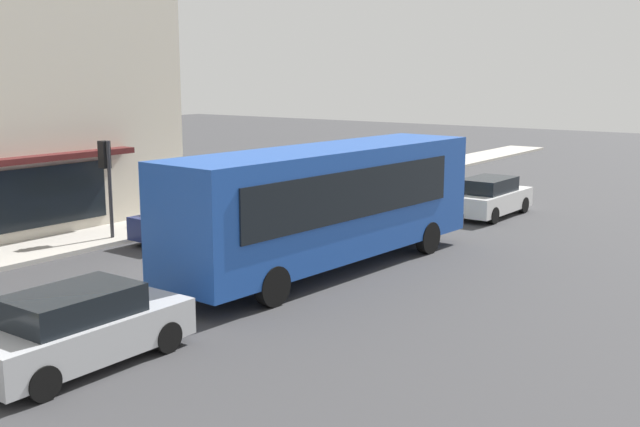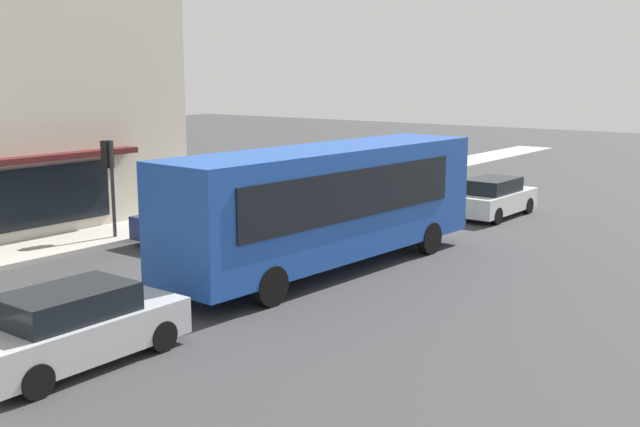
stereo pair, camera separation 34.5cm
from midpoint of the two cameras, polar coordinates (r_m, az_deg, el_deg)
name	(u,v)px [view 2 (the right image)]	position (r m, az deg, el deg)	size (l,w,h in m)	color
ground	(187,273)	(21.60, -9.51, -4.44)	(120.00, 120.00, 0.00)	#38383A
sidewalk	(67,244)	(25.87, -18.13, -2.16)	(80.00, 2.57, 0.15)	#B2ADA3
lane_centre_stripe	(187,273)	(21.60, -9.51, -4.43)	(36.00, 0.16, 0.01)	#D8D14C
bus	(329,201)	(21.28, 1.16, 0.95)	(11.26, 3.16, 3.50)	#1E4CAD
traffic_light	(109,165)	(25.89, -15.26, 3.52)	(0.30, 0.52, 3.20)	#2D2D33
car_silver	(74,327)	(15.34, -17.40, -8.16)	(4.31, 1.87, 1.52)	#B7BABF
car_white	(493,198)	(30.28, 13.22, 1.16)	(4.33, 1.93, 1.52)	white
car_navy	(196,217)	(25.85, -8.92, -0.26)	(4.32, 1.89, 1.52)	navy
pedestrian_near_storefront	(166,195)	(28.19, -11.18, 1.35)	(0.34, 0.34, 1.63)	black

